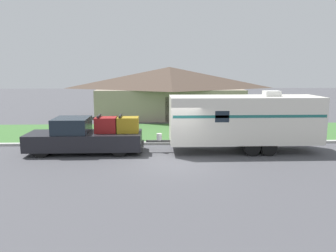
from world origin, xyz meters
name	(u,v)px	position (x,y,z in m)	size (l,w,h in m)	color
ground_plane	(176,162)	(0.00, 0.00, 0.00)	(120.00, 120.00, 0.00)	#47474C
curb_strip	(172,143)	(0.00, 3.75, 0.07)	(80.00, 0.30, 0.14)	#ADADA8
lawn_strip	(169,132)	(0.00, 7.40, 0.01)	(80.00, 7.00, 0.03)	#3D6B33
house_across_street	(170,91)	(0.34, 15.06, 2.36)	(13.65, 7.27, 4.55)	gray
pickup_truck	(86,137)	(-4.62, 1.96, 0.87)	(6.03, 2.05, 2.00)	black
travel_trailer	(244,119)	(3.73, 1.96, 1.74)	(9.14, 2.33, 3.24)	black
mailbox	(119,126)	(-3.16, 4.31, 1.00)	(0.48, 0.20, 1.30)	brown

